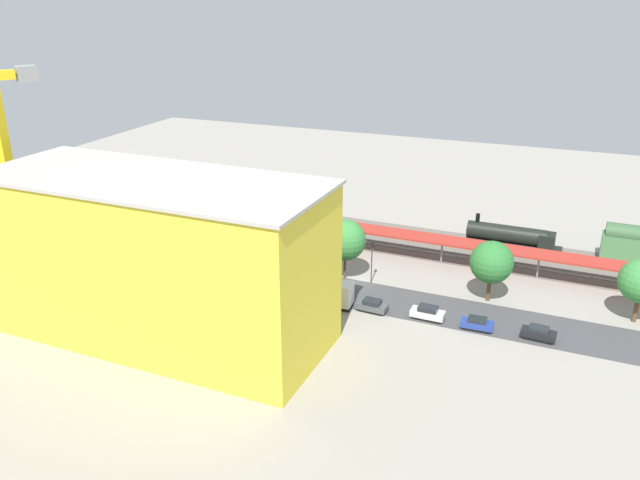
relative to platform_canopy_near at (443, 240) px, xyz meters
The scene contains 22 objects.
ground_plane 15.89m from the platform_canopy_near, 51.43° to the left, with size 202.27×202.27×0.00m, color gray.
rail_bed 12.76m from the platform_canopy_near, 37.79° to the right, with size 126.42×14.57×0.01m, color #665E54.
street_asphalt 18.74m from the platform_canopy_near, 58.38° to the left, with size 126.42×9.00×0.01m, color #424244.
track_rails 12.71m from the platform_canopy_near, 37.79° to the right, with size 126.38×11.45×0.12m.
platform_canopy_near is the anchor object (origin of this frame).
locomotive 14.75m from the platform_canopy_near, 132.72° to the right, with size 15.54×3.30×5.23m.
freight_coach_far 32.28m from the platform_canopy_near, ahead, with size 18.97×3.68×5.88m.
parked_car_0 25.09m from the platform_canopy_near, 130.27° to the left, with size 4.28×2.05×1.69m.
parked_car_1 21.41m from the platform_canopy_near, 114.06° to the left, with size 4.12×1.80×1.61m.
parked_car_2 19.33m from the platform_canopy_near, 96.48° to the left, with size 4.50×2.01×1.82m.
parked_car_3 20.56m from the platform_canopy_near, 74.91° to the left, with size 4.22×2.14×1.67m.
parked_car_4 22.59m from the platform_canopy_near, 59.25° to the left, with size 4.67×1.93×1.71m.
parked_car_5 27.12m from the platform_canopy_near, 45.33° to the left, with size 4.73×1.88×1.73m.
parked_car_6 32.18m from the platform_canopy_near, 37.53° to the left, with size 4.49×2.00×1.75m.
parked_car_7 38.28m from the platform_canopy_near, 29.42° to the left, with size 4.74×1.76×1.62m.
construction_building 45.14m from the platform_canopy_near, 51.44° to the left, with size 41.50×16.32×19.90m, color yellow.
construction_roof_slab 47.58m from the platform_canopy_near, 51.44° to the left, with size 42.10×16.92×0.40m, color #B7B2A8.
box_truck_0 23.69m from the platform_canopy_near, 59.27° to the left, with size 8.59×3.05×3.61m.
street_tree_1 16.66m from the platform_canopy_near, 41.91° to the left, with size 6.12×6.12×9.19m.
street_tree_2 53.66m from the platform_canopy_near, 11.81° to the left, with size 6.04×6.04×7.78m.
street_tree_3 13.86m from the platform_canopy_near, 129.73° to the left, with size 5.93×5.93×8.77m.
traffic_light 13.82m from the platform_canopy_near, 54.14° to the left, with size 0.50×0.36×6.64m.
Camera 1 is at (-26.17, 80.88, 40.37)m, focal length 35.62 mm.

